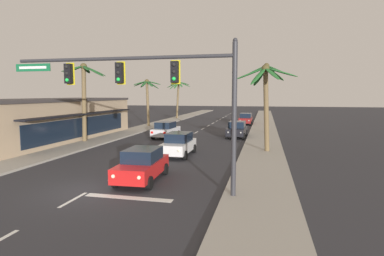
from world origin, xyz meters
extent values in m
plane|color=#2D2D33|center=(0.00, 0.00, 0.00)|extent=(220.00, 220.00, 0.00)
cube|color=#9E998E|center=(7.80, 20.00, 0.07)|extent=(3.20, 110.00, 0.14)
cube|color=#9E998E|center=(-7.80, 20.00, 0.07)|extent=(3.20, 110.00, 0.14)
cube|color=silver|center=(0.00, -1.38, 0.00)|extent=(0.16, 2.00, 0.01)
cube|color=silver|center=(0.00, 2.78, 0.00)|extent=(0.16, 2.00, 0.01)
cube|color=silver|center=(0.00, 6.94, 0.00)|extent=(0.16, 2.00, 0.01)
cube|color=silver|center=(0.00, 11.09, 0.00)|extent=(0.16, 2.00, 0.01)
cube|color=silver|center=(0.00, 15.25, 0.00)|extent=(0.16, 2.00, 0.01)
cube|color=silver|center=(0.00, 19.41, 0.00)|extent=(0.16, 2.00, 0.01)
cube|color=silver|center=(0.00, 23.56, 0.00)|extent=(0.16, 2.00, 0.01)
cube|color=silver|center=(0.00, 27.72, 0.00)|extent=(0.16, 2.00, 0.01)
cube|color=silver|center=(0.00, 31.87, 0.00)|extent=(0.16, 2.00, 0.01)
cube|color=silver|center=(0.00, 36.03, 0.00)|extent=(0.16, 2.00, 0.01)
cube|color=silver|center=(0.00, 40.19, 0.00)|extent=(0.16, 2.00, 0.01)
cube|color=silver|center=(0.00, 44.34, 0.00)|extent=(0.16, 2.00, 0.01)
cube|color=silver|center=(0.00, 48.50, 0.00)|extent=(0.16, 2.00, 0.01)
cube|color=silver|center=(0.00, 52.66, 0.00)|extent=(0.16, 2.00, 0.01)
cube|color=silver|center=(0.00, 56.81, 0.00)|extent=(0.16, 2.00, 0.01)
cube|color=silver|center=(0.00, 60.97, 0.00)|extent=(0.16, 2.00, 0.01)
cube|color=silver|center=(0.00, 65.12, 0.00)|extent=(0.16, 2.00, 0.01)
cube|color=silver|center=(0.00, 69.28, 0.00)|extent=(0.16, 2.00, 0.01)
cube|color=silver|center=(2.20, -0.60, 0.00)|extent=(4.00, 0.44, 0.01)
cylinder|color=#2D2D33|center=(6.66, 0.35, 3.33)|extent=(0.22, 0.22, 6.66)
cylinder|color=#2D2D33|center=(1.46, 0.35, 6.10)|extent=(10.39, 0.16, 0.16)
sphere|color=#2D2D33|center=(6.66, 0.35, 6.72)|extent=(0.20, 0.20, 0.20)
cube|color=black|center=(4.06, 0.33, 5.46)|extent=(0.32, 0.26, 0.92)
sphere|color=black|center=(4.06, 0.19, 5.76)|extent=(0.17, 0.17, 0.17)
sphere|color=black|center=(4.06, 0.19, 5.46)|extent=(0.17, 0.17, 0.17)
sphere|color=#1EE54C|center=(4.06, 0.19, 5.16)|extent=(0.17, 0.17, 0.17)
cube|color=yellow|center=(4.06, 0.50, 5.46)|extent=(0.42, 0.03, 1.04)
cube|color=black|center=(1.46, 0.33, 5.46)|extent=(0.32, 0.26, 0.92)
sphere|color=black|center=(1.46, 0.19, 5.76)|extent=(0.17, 0.17, 0.17)
sphere|color=black|center=(1.46, 0.19, 5.46)|extent=(0.17, 0.17, 0.17)
sphere|color=#1EE54C|center=(1.46, 0.19, 5.16)|extent=(0.17, 0.17, 0.17)
cube|color=yellow|center=(1.46, 0.50, 5.46)|extent=(0.42, 0.03, 1.04)
cube|color=black|center=(-1.13, 0.33, 5.46)|extent=(0.32, 0.26, 0.92)
sphere|color=black|center=(-1.13, 0.19, 5.76)|extent=(0.17, 0.17, 0.17)
sphere|color=black|center=(-1.13, 0.19, 5.46)|extent=(0.17, 0.17, 0.17)
sphere|color=#1EE54C|center=(-1.13, 0.19, 5.16)|extent=(0.17, 0.17, 0.17)
cube|color=yellow|center=(-1.13, 0.50, 5.46)|extent=(0.42, 0.03, 1.04)
cube|color=#146038|center=(-3.07, 0.35, 5.78)|extent=(1.89, 0.05, 0.36)
cube|color=white|center=(-3.07, 0.33, 5.78)|extent=(1.52, 0.01, 0.12)
cube|color=red|center=(1.74, 2.13, 0.68)|extent=(1.95, 4.37, 0.72)
cube|color=black|center=(1.73, 2.28, 1.36)|extent=(1.69, 2.27, 0.64)
cylinder|color=black|center=(2.66, 0.75, 0.32)|extent=(0.25, 0.65, 0.64)
cylinder|color=black|center=(0.94, 0.68, 0.32)|extent=(0.25, 0.65, 0.64)
cylinder|color=black|center=(2.54, 3.59, 0.32)|extent=(0.25, 0.65, 0.64)
cylinder|color=black|center=(0.82, 3.51, 0.32)|extent=(0.25, 0.65, 0.64)
sphere|color=#F9EFC6|center=(2.45, -0.01, 0.76)|extent=(0.18, 0.18, 0.18)
sphere|color=#F9EFC6|center=(1.21, -0.06, 0.76)|extent=(0.18, 0.18, 0.18)
cube|color=red|center=(2.30, 4.32, 0.78)|extent=(0.24, 0.07, 0.20)
cube|color=red|center=(0.99, 4.26, 0.78)|extent=(0.24, 0.07, 0.20)
cube|color=silver|center=(1.76, 9.21, 0.68)|extent=(1.76, 4.30, 0.72)
cube|color=black|center=(1.76, 9.36, 1.36)|extent=(1.60, 2.20, 0.64)
cylinder|color=black|center=(2.62, 7.79, 0.32)|extent=(0.22, 0.64, 0.64)
cylinder|color=black|center=(0.90, 7.80, 0.32)|extent=(0.22, 0.64, 0.64)
cylinder|color=black|center=(2.62, 10.63, 0.32)|extent=(0.22, 0.64, 0.64)
cylinder|color=black|center=(0.90, 10.63, 0.32)|extent=(0.22, 0.64, 0.64)
sphere|color=#F9EFC6|center=(2.38, 7.04, 0.76)|extent=(0.18, 0.18, 0.18)
sphere|color=#F9EFC6|center=(1.14, 7.04, 0.76)|extent=(0.18, 0.18, 0.18)
cube|color=red|center=(2.42, 11.37, 0.78)|extent=(0.24, 0.06, 0.20)
cube|color=red|center=(1.10, 11.37, 0.78)|extent=(0.24, 0.06, 0.20)
cube|color=silver|center=(-2.06, 18.27, 0.68)|extent=(1.98, 4.39, 0.72)
cube|color=black|center=(-2.07, 18.12, 1.36)|extent=(1.71, 2.28, 0.64)
cylinder|color=black|center=(-2.85, 19.73, 0.32)|extent=(0.25, 0.65, 0.64)
cylinder|color=black|center=(-1.13, 19.64, 0.32)|extent=(0.25, 0.65, 0.64)
cylinder|color=black|center=(-3.00, 16.89, 0.32)|extent=(0.25, 0.65, 0.64)
cylinder|color=black|center=(-1.28, 16.80, 0.32)|extent=(0.25, 0.65, 0.64)
sphere|color=#B2B2AD|center=(-2.57, 20.47, 0.76)|extent=(0.18, 0.18, 0.18)
sphere|color=#B2B2AD|center=(-1.33, 20.40, 0.76)|extent=(0.18, 0.18, 0.18)
cube|color=red|center=(-2.84, 16.14, 0.78)|extent=(0.24, 0.07, 0.20)
cube|color=red|center=(-1.52, 16.08, 0.78)|extent=(0.24, 0.07, 0.20)
cube|color=black|center=(5.08, 20.27, 0.68)|extent=(1.88, 4.35, 0.72)
cube|color=black|center=(5.09, 20.42, 1.36)|extent=(1.66, 2.24, 0.64)
cylinder|color=black|center=(5.90, 18.83, 0.32)|extent=(0.24, 0.65, 0.64)
cylinder|color=black|center=(4.18, 18.88, 0.32)|extent=(0.24, 0.65, 0.64)
cylinder|color=black|center=(5.99, 21.66, 0.32)|extent=(0.24, 0.65, 0.64)
cylinder|color=black|center=(4.26, 21.71, 0.32)|extent=(0.24, 0.65, 0.64)
sphere|color=#B2B2AD|center=(5.64, 18.08, 0.76)|extent=(0.18, 0.18, 0.18)
sphere|color=#B2B2AD|center=(4.40, 18.12, 0.76)|extent=(0.18, 0.18, 0.18)
cube|color=red|center=(5.80, 22.41, 0.78)|extent=(0.24, 0.07, 0.20)
cube|color=red|center=(4.48, 22.45, 0.78)|extent=(0.24, 0.07, 0.20)
cube|color=maroon|center=(5.11, 35.12, 0.68)|extent=(1.84, 4.33, 0.72)
cube|color=black|center=(5.11, 35.27, 1.36)|extent=(1.64, 2.23, 0.64)
cylinder|color=black|center=(5.94, 33.69, 0.32)|extent=(0.23, 0.64, 0.64)
cylinder|color=black|center=(4.22, 33.72, 0.32)|extent=(0.23, 0.64, 0.64)
cylinder|color=black|center=(6.00, 36.52, 0.32)|extent=(0.23, 0.64, 0.64)
cylinder|color=black|center=(4.27, 36.56, 0.32)|extent=(0.23, 0.64, 0.64)
sphere|color=#B2B2AD|center=(5.69, 32.94, 0.76)|extent=(0.18, 0.18, 0.18)
sphere|color=#B2B2AD|center=(4.45, 32.96, 0.76)|extent=(0.18, 0.18, 0.18)
cube|color=red|center=(5.81, 37.27, 0.78)|extent=(0.24, 0.06, 0.20)
cube|color=red|center=(4.49, 37.29, 0.78)|extent=(0.24, 0.06, 0.20)
cylinder|color=brown|center=(-8.47, 13.45, 3.50)|extent=(0.57, 0.39, 7.01)
ellipsoid|color=#1E5123|center=(-7.43, 13.54, 6.61)|extent=(2.01, 0.57, 1.12)
ellipsoid|color=#1E5123|center=(-7.64, 14.10, 6.66)|extent=(1.80, 1.63, 1.00)
ellipsoid|color=#1E5123|center=(-8.70, 14.45, 6.83)|extent=(1.02, 2.15, 0.68)
ellipsoid|color=#1E5123|center=(-9.40, 13.73, 6.87)|extent=(2.17, 0.95, 0.60)
ellipsoid|color=#1E5123|center=(-9.41, 13.23, 6.84)|extent=(2.17, 0.83, 0.66)
ellipsoid|color=#1E5123|center=(-8.82, 12.53, 6.75)|extent=(1.25, 2.06, 0.84)
ellipsoid|color=#1E5123|center=(-7.69, 12.67, 6.83)|extent=(1.72, 1.85, 0.67)
sphere|color=#4C4223|center=(-8.38, 13.45, 7.05)|extent=(0.60, 0.60, 0.60)
cylinder|color=brown|center=(-7.94, 28.49, 3.12)|extent=(0.52, 0.35, 6.24)
ellipsoid|color=#1E5123|center=(-7.06, 28.61, 6.08)|extent=(2.01, 0.65, 0.63)
ellipsoid|color=#1E5123|center=(-7.35, 29.01, 5.80)|extent=(1.65, 1.40, 1.18)
ellipsoid|color=#1E5123|center=(-8.06, 29.47, 6.13)|extent=(0.46, 2.00, 0.54)
ellipsoid|color=#1E5123|center=(-8.71, 29.08, 5.90)|extent=(1.68, 1.53, 0.98)
ellipsoid|color=#1E5123|center=(-8.95, 28.39, 5.97)|extent=(1.95, 0.60, 0.86)
ellipsoid|color=#1E5123|center=(-8.77, 27.88, 6.05)|extent=(1.78, 1.54, 0.69)
ellipsoid|color=#1E5123|center=(-8.04, 27.56, 5.95)|extent=(0.43, 1.91, 0.90)
ellipsoid|color=#1E5123|center=(-7.37, 27.85, 5.92)|extent=(1.62, 1.61, 0.96)
sphere|color=#4C4223|center=(-8.02, 28.49, 6.28)|extent=(0.60, 0.60, 0.60)
cylinder|color=brown|center=(-7.81, 43.52, 3.34)|extent=(0.72, 0.35, 6.69)
ellipsoid|color=#236028|center=(-6.49, 43.30, 6.33)|extent=(2.41, 0.83, 1.04)
ellipsoid|color=#236028|center=(-6.85, 44.46, 6.53)|extent=(1.89, 2.16, 0.64)
ellipsoid|color=#236028|center=(-7.73, 44.73, 6.49)|extent=(0.59, 2.48, 0.71)
ellipsoid|color=#236028|center=(-8.63, 44.21, 6.51)|extent=(2.26, 1.73, 0.68)
ellipsoid|color=#236028|center=(-8.76, 43.59, 6.26)|extent=(2.34, 0.54, 1.18)
ellipsoid|color=#236028|center=(-8.25, 42.69, 6.09)|extent=(1.60, 1.97, 1.50)
ellipsoid|color=#236028|center=(-7.74, 42.46, 6.14)|extent=(0.62, 2.24, 1.40)
ellipsoid|color=#236028|center=(-7.03, 42.54, 6.28)|extent=(1.56, 2.21, 1.12)
sphere|color=#4C4223|center=(-7.63, 43.52, 6.73)|extent=(0.60, 0.60, 0.60)
cylinder|color=brown|center=(8.02, 11.88, 3.20)|extent=(0.63, 0.37, 6.41)
ellipsoid|color=#236028|center=(9.07, 11.83, 6.14)|extent=(2.42, 0.50, 0.84)
ellipsoid|color=#236028|center=(8.60, 12.78, 6.05)|extent=(1.78, 2.09, 1.03)
ellipsoid|color=#236028|center=(7.43, 12.83, 5.85)|extent=(1.30, 2.14, 1.41)
ellipsoid|color=#236028|center=(6.73, 11.87, 6.06)|extent=(2.36, 0.42, 1.01)
ellipsoid|color=#236028|center=(7.39, 10.96, 5.84)|extent=(1.38, 2.10, 1.44)
ellipsoid|color=#236028|center=(8.36, 10.85, 6.00)|extent=(1.34, 2.27, 1.12)
sphere|color=#4C4223|center=(7.89, 11.88, 6.45)|extent=(0.60, 0.60, 0.60)
cylinder|color=brown|center=(8.07, 23.91, 3.82)|extent=(0.49, 0.30, 7.65)
ellipsoid|color=#1E5123|center=(9.12, 23.96, 7.23)|extent=(2.38, 0.50, 1.16)
ellipsoid|color=#1E5123|center=(8.43, 25.05, 7.42)|extent=(1.30, 2.45, 0.77)
ellipsoid|color=#1E5123|center=(7.43, 24.86, 7.10)|extent=(1.47, 2.15, 1.39)
ellipsoid|color=#1E5123|center=(6.83, 23.89, 7.20)|extent=(2.35, 0.45, 1.20)
ellipsoid|color=#1E5123|center=(7.55, 22.91, 7.10)|extent=(1.25, 2.22, 1.40)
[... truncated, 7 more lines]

